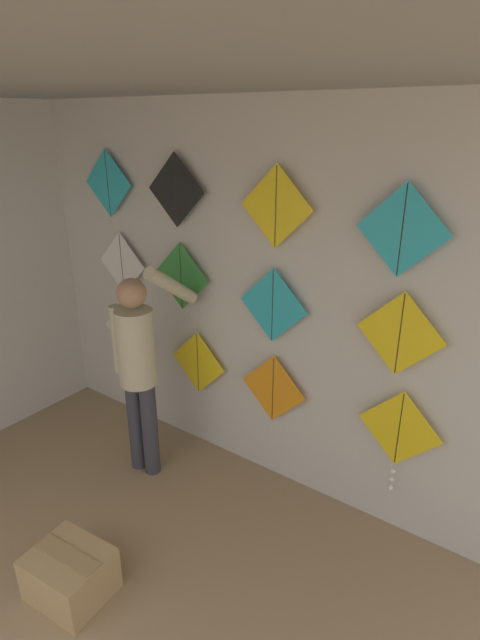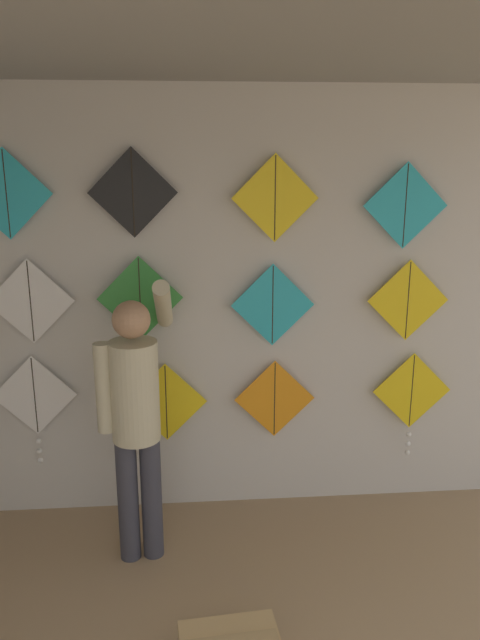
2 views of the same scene
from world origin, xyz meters
name	(u,v)px [view 2 (image 2 of 2)]	position (x,y,z in m)	size (l,w,h in m)	color
back_panel	(216,309)	(0.00, 3.62, 1.40)	(4.72, 0.06, 2.80)	beige
ceiling_slab	(239,16)	(0.00, 1.79, 2.82)	(4.72, 4.39, 0.04)	gray
shopkeeper	(136,409)	(-0.50, 3.03, 0.97)	(0.43, 0.62, 1.72)	#383842
kite_0	(35,401)	(-1.19, 3.53, 0.83)	(0.54, 0.04, 0.75)	white
kite_1	(166,402)	(-0.34, 3.53, 0.79)	(0.54, 0.01, 0.54)	yellow
kite_2	(275,399)	(0.38, 3.53, 0.79)	(0.54, 0.01, 0.54)	orange
kite_3	(411,396)	(1.33, 3.53, 0.78)	(0.54, 0.04, 0.75)	yellow
kite_4	(31,302)	(-1.16, 3.53, 1.50)	(0.54, 0.01, 0.54)	white
kite_5	(140,298)	(-0.48, 3.53, 1.51)	(0.54, 0.01, 0.54)	#338C38
kite_6	(273,305)	(0.36, 3.53, 1.44)	(0.54, 0.01, 0.54)	#28B2C6
kite_7	(408,301)	(1.25, 3.53, 1.46)	(0.54, 0.01, 0.54)	yellow
kite_8	(6,194)	(-1.24, 3.53, 2.16)	(0.54, 0.01, 0.54)	#28B2C6
kite_9	(133,193)	(-0.50, 3.53, 2.16)	(0.54, 0.01, 0.54)	black
kite_10	(275,198)	(0.36, 3.53, 2.12)	(0.54, 0.01, 0.54)	yellow
kite_11	(405,206)	(1.19, 3.53, 2.07)	(0.54, 0.01, 0.54)	#28B2C6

